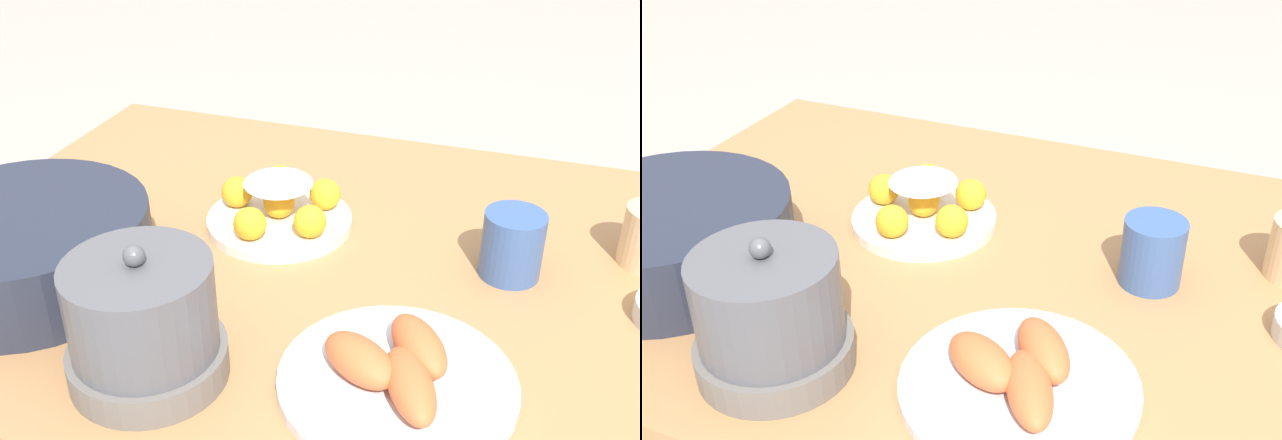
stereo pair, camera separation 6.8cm
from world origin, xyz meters
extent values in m
cylinder|color=#A87547|center=(0.59, -0.39, 0.37)|extent=(0.06, 0.06, 0.74)
cube|color=#A87547|center=(0.00, 0.00, 0.75)|extent=(1.29, 0.88, 0.03)
cylinder|color=silver|center=(0.15, -0.06, 0.78)|extent=(0.22, 0.22, 0.02)
sphere|color=#F4A823|center=(0.23, -0.07, 0.81)|extent=(0.05, 0.05, 0.05)
sphere|color=#F4A823|center=(0.17, 0.01, 0.81)|extent=(0.05, 0.05, 0.05)
sphere|color=#F4A823|center=(0.09, -0.02, 0.81)|extent=(0.05, 0.05, 0.05)
sphere|color=#F4A823|center=(0.09, -0.11, 0.81)|extent=(0.05, 0.05, 0.05)
sphere|color=#F4A823|center=(0.18, -0.13, 0.81)|extent=(0.05, 0.05, 0.05)
ellipsoid|color=white|center=(0.15, -0.06, 0.84)|extent=(0.11, 0.11, 0.02)
sphere|color=#F4A823|center=(0.15, -0.06, 0.81)|extent=(0.05, 0.05, 0.05)
cylinder|color=#232838|center=(0.42, 0.18, 0.82)|extent=(0.33, 0.33, 0.10)
cylinder|color=brown|center=(0.42, 0.18, 0.87)|extent=(0.27, 0.27, 0.01)
cylinder|color=silver|center=(-0.11, 0.23, 0.77)|extent=(0.27, 0.27, 0.01)
ellipsoid|color=#E06033|center=(-0.06, 0.24, 0.80)|extent=(0.12, 0.10, 0.04)
ellipsoid|color=#E06033|center=(-0.13, 0.26, 0.80)|extent=(0.10, 0.13, 0.04)
ellipsoid|color=#E06033|center=(-0.12, 0.20, 0.80)|extent=(0.11, 0.12, 0.04)
cylinder|color=#38568E|center=(-0.20, -0.04, 0.82)|extent=(0.08, 0.08, 0.09)
cylinder|color=#66605B|center=(0.17, 0.30, 0.79)|extent=(0.18, 0.18, 0.04)
cylinder|color=#515156|center=(0.17, 0.30, 0.86)|extent=(0.16, 0.16, 0.11)
sphere|color=#515156|center=(0.17, 0.30, 0.93)|extent=(0.02, 0.02, 0.02)
camera|label=1|loc=(-0.23, 0.86, 1.35)|focal=42.00mm
camera|label=2|loc=(-0.29, 0.84, 1.35)|focal=42.00mm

